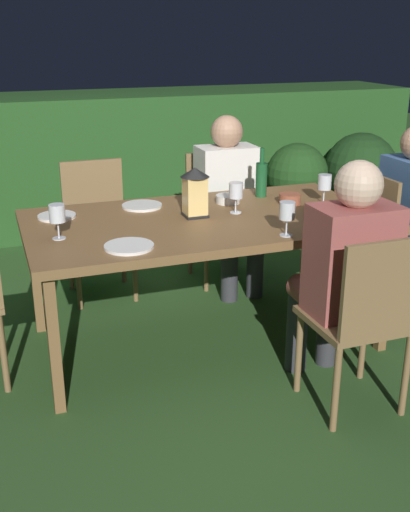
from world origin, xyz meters
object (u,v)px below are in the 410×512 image
(plate_a, at_px, (142,206))
(bowl_olives, at_px, (228,199))
(bowl_bread, at_px, (352,207))
(bowl_salad, at_px, (290,198))
(wine_glass_b, at_px, (57,215))
(wine_glass_d, at_px, (287,212))
(chair_side_left_b, at_px, (365,316))
(person_in_cream, at_px, (230,195))
(potted_plant_by_hedge, at_px, (297,179))
(lantern_centerpiece, at_px, (195,189))
(plate_b, at_px, (129,246))
(chair_side_right_a, at_px, (97,222))
(chair_head_far, at_px, (390,236))
(wine_glass_c, at_px, (325,184))
(plate_c, at_px, (57,216))
(dining_table, at_px, (205,227))
(potted_plant_corner, at_px, (360,172))
(person_in_rust, at_px, (343,268))
(wine_glass_a, at_px, (236,192))
(chair_side_right_b, at_px, (219,210))
(green_bottle_on_table, at_px, (261,178))

(plate_a, relative_size, bowl_olives, 1.63)
(bowl_bread, xyz_separation_m, bowl_salad, (-0.25, 0.26, 0.00))
(wine_glass_b, relative_size, bowl_bread, 1.22)
(wine_glass_d, bearing_deg, chair_side_left_b, -71.96)
(person_in_cream, xyz_separation_m, potted_plant_by_hedge, (0.99, 0.92, -0.17))
(lantern_centerpiece, bearing_deg, chair_side_left_b, -63.62)
(bowl_olives, bearing_deg, plate_b, -141.45)
(chair_side_right_a, relative_size, bowl_bread, 6.26)
(chair_head_far, bearing_deg, potted_plant_by_hedge, 82.10)
(chair_head_far, relative_size, lantern_centerpiece, 3.28)
(wine_glass_c, bearing_deg, wine_glass_b, -175.21)
(wine_glass_c, relative_size, bowl_salad, 1.37)
(plate_b, bearing_deg, plate_c, 112.44)
(dining_table, bearing_deg, person_in_cream, 58.80)
(plate_b, bearing_deg, chair_side_left_b, -31.49)
(chair_side_right_a, xyz_separation_m, bowl_salad, (0.98, -0.80, 0.27))
(lantern_centerpiece, distance_m, bowl_salad, 0.61)
(bowl_olives, bearing_deg, wine_glass_d, -86.22)
(plate_a, bearing_deg, potted_plant_corner, 30.16)
(wine_glass_d, relative_size, potted_plant_corner, 0.21)
(chair_side_right_a, bearing_deg, wine_glass_d, -62.22)
(person_in_rust, bearing_deg, wine_glass_c, 67.06)
(person_in_cream, relative_size, potted_plant_by_hedge, 1.49)
(wine_glass_c, xyz_separation_m, plate_c, (-1.48, 0.24, -0.11))
(person_in_cream, height_order, bowl_bread, person_in_cream)
(chair_side_left_b, bearing_deg, plate_a, 119.56)
(plate_c, xyz_separation_m, bowl_bread, (1.54, -0.43, 0.02))
(bowl_salad, bearing_deg, bowl_olives, 157.51)
(plate_a, bearing_deg, wine_glass_b, -141.44)
(chair_head_far, xyz_separation_m, potted_plant_corner, (0.89, 1.68, -0.02))
(plate_b, bearing_deg, potted_plant_by_hedge, 45.78)
(plate_a, bearing_deg, chair_side_left_b, -60.44)
(plate_b, xyz_separation_m, bowl_bread, (1.29, 0.17, 0.02))
(bowl_salad, bearing_deg, chair_head_far, -8.92)
(wine_glass_b, distance_m, bowl_salad, 1.34)
(chair_side_left_b, distance_m, potted_plant_by_hedge, 2.71)
(person_in_rust, bearing_deg, wine_glass_a, 107.90)
(wine_glass_a, bearing_deg, plate_c, 165.51)
(chair_side_right_b, bearing_deg, lantern_centerpiece, -118.61)
(dining_table, distance_m, bowl_salad, 0.57)
(person_in_cream, relative_size, bowl_olives, 8.32)
(wine_glass_b, relative_size, plate_c, 0.84)
(green_bottle_on_table, bearing_deg, wine_glass_b, -162.17)
(lantern_centerpiece, distance_m, bowl_olives, 0.35)
(dining_table, relative_size, green_bottle_on_table, 6.49)
(bowl_bread, bearing_deg, wine_glass_c, 107.64)
(wine_glass_c, relative_size, plate_a, 0.75)
(chair_side_right_a, bearing_deg, wine_glass_a, -54.74)
(potted_plant_corner, bearing_deg, wine_glass_d, -130.80)
(person_in_rust, relative_size, bowl_olives, 8.32)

